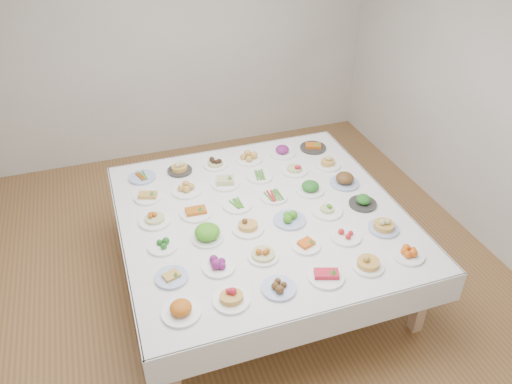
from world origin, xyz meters
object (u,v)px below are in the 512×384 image
object	(u,v)px
dish_0	(181,307)
dish_35	(313,144)
display_table	(261,219)
dish_18	(154,216)

from	to	relation	value
dish_0	dish_35	distance (m)	2.55
display_table	dish_18	size ratio (longest dim) A/B	8.93
dish_35	display_table	bearing A→B (deg)	-134.98
dish_18	dish_35	xyz separation A→B (m)	(1.80, 0.72, -0.01)
dish_35	dish_0	bearing A→B (deg)	-135.00
dish_18	dish_35	bearing A→B (deg)	21.71
dish_18	dish_35	world-z (taller)	dish_18
dish_35	dish_18	bearing A→B (deg)	-158.29
dish_18	dish_35	distance (m)	1.94
dish_0	display_table	bearing A→B (deg)	44.98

